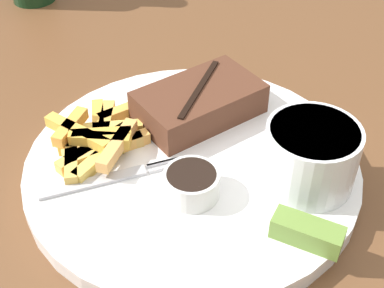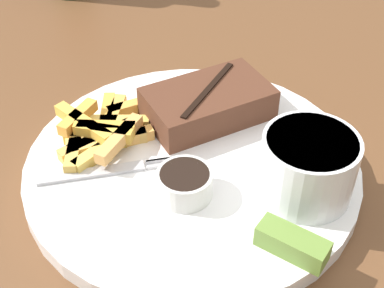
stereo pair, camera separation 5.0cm
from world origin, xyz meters
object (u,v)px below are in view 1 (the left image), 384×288
dinner_plate (192,166)px  coleslaw_cup (311,153)px  steak_portion (199,102)px  fork_utensil (105,179)px  dipping_sauce_cup (191,183)px  pickle_spear (307,232)px

dinner_plate → coleslaw_cup: (0.10, -0.05, 0.04)m
steak_portion → fork_utensil: bearing=-144.0°
coleslaw_cup → dinner_plate: bearing=152.5°
coleslaw_cup → dipping_sauce_cup: (-0.11, 0.01, -0.02)m
steak_portion → pickle_spear: bearing=-75.6°
pickle_spear → fork_utensil: size_ratio=0.44×
fork_utensil → dipping_sauce_cup: bearing=-31.8°
pickle_spear → dipping_sauce_cup: bearing=138.2°
dipping_sauce_cup → pickle_spear: bearing=-41.8°
coleslaw_cup → dipping_sauce_cup: size_ratio=1.68×
coleslaw_cup → dipping_sauce_cup: 0.11m
coleslaw_cup → pickle_spear: (-0.03, -0.07, -0.02)m
dinner_plate → coleslaw_cup: size_ratio=3.83×
dipping_sauce_cup → fork_utensil: size_ratio=0.37×
steak_portion → dipping_sauce_cup: bearing=-106.4°
fork_utensil → pickle_spear: bearing=-41.6°
coleslaw_cup → pickle_spear: 0.08m
dinner_plate → dipping_sauce_cup: dipping_sauce_cup is taller
dinner_plate → pickle_spear: (0.07, -0.12, 0.02)m
dinner_plate → steak_portion: size_ratio=2.19×
steak_portion → fork_utensil: size_ratio=1.09×
dinner_plate → pickle_spear: bearing=-59.0°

